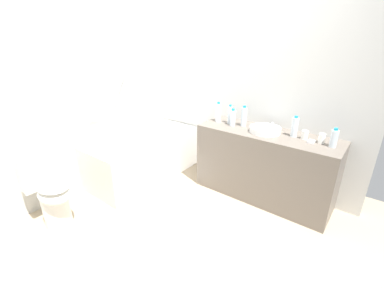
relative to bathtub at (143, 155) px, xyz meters
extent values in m
plane|color=tan|center=(-0.65, -0.99, -0.32)|extent=(3.88, 3.88, 0.00)
cube|color=silver|center=(-0.65, 0.41, 0.91)|extent=(3.28, 0.10, 2.46)
cube|color=silver|center=(0.84, -0.99, 0.91)|extent=(0.10, 3.10, 2.46)
cube|color=silver|center=(0.00, 0.00, -0.02)|extent=(1.51, 0.71, 0.59)
cube|color=white|center=(0.00, 0.00, 0.23)|extent=(1.24, 0.51, 0.09)
cylinder|color=#B0B0B5|center=(0.59, 0.00, 0.31)|extent=(0.09, 0.03, 0.03)
cylinder|color=#B0B0B5|center=(-0.09, 0.33, 0.78)|extent=(0.33, 0.03, 0.57)
cylinder|color=#B0B0B5|center=(-0.41, 0.33, 0.57)|extent=(0.22, 0.03, 0.03)
cube|color=white|center=(-0.05, -0.34, 0.22)|extent=(0.22, 0.03, 0.20)
cylinder|color=white|center=(-1.26, -0.07, -0.12)|extent=(0.26, 0.26, 0.39)
ellipsoid|color=white|center=(-1.26, -0.12, 0.08)|extent=(0.31, 0.41, 0.15)
ellipsoid|color=white|center=(-1.26, -0.12, 0.16)|extent=(0.30, 0.39, 0.02)
cube|color=white|center=(-1.25, 0.13, 0.25)|extent=(0.41, 0.19, 0.35)
cylinder|color=#A6A6AB|center=(-1.25, 0.13, 0.44)|extent=(0.03, 0.03, 0.01)
cube|color=#6B6056|center=(0.53, -1.51, 0.10)|extent=(0.53, 1.57, 0.82)
cylinder|color=white|center=(0.52, -1.48, 0.54)|extent=(0.34, 0.34, 0.06)
cylinder|color=#AAAAAF|center=(0.73, -1.48, 0.54)|extent=(0.02, 0.02, 0.06)
cylinder|color=#AAAAAF|center=(0.67, -1.48, 0.57)|extent=(0.11, 0.02, 0.02)
cylinder|color=#AAAAAF|center=(0.73, -1.54, 0.53)|extent=(0.03, 0.03, 0.04)
cylinder|color=#AAAAAF|center=(0.73, -1.42, 0.53)|extent=(0.03, 0.03, 0.04)
cylinder|color=silver|center=(0.58, -1.77, 0.61)|extent=(0.07, 0.07, 0.21)
cylinder|color=teal|center=(0.58, -1.77, 0.73)|extent=(0.04, 0.04, 0.02)
cylinder|color=silver|center=(0.51, -1.07, 0.60)|extent=(0.07, 0.07, 0.19)
cylinder|color=teal|center=(0.51, -1.07, 0.71)|extent=(0.04, 0.04, 0.02)
cylinder|color=silver|center=(0.58, -1.18, 0.62)|extent=(0.07, 0.07, 0.22)
cylinder|color=teal|center=(0.58, -1.18, 0.74)|extent=(0.04, 0.04, 0.02)
cylinder|color=silver|center=(0.53, -0.85, 0.62)|extent=(0.07, 0.07, 0.23)
cylinder|color=teal|center=(0.53, -0.85, 0.75)|extent=(0.04, 0.04, 0.02)
cylinder|color=silver|center=(0.56, -1.00, 0.62)|extent=(0.06, 0.06, 0.21)
cylinder|color=teal|center=(0.56, -1.00, 0.73)|extent=(0.03, 0.03, 0.02)
cylinder|color=silver|center=(0.53, -2.17, 0.59)|extent=(0.07, 0.07, 0.17)
cylinder|color=teal|center=(0.53, -2.17, 0.69)|extent=(0.04, 0.04, 0.02)
cylinder|color=white|center=(0.57, -1.89, 0.56)|extent=(0.07, 0.07, 0.09)
cylinder|color=white|center=(0.56, -2.06, 0.56)|extent=(0.06, 0.06, 0.10)
cube|color=white|center=(0.52, -1.98, 0.52)|extent=(0.09, 0.06, 0.02)
cube|color=white|center=(-0.12, -0.58, -0.31)|extent=(0.50, 0.36, 0.01)
cylinder|color=white|center=(-1.49, -0.03, -0.26)|extent=(0.11, 0.11, 0.11)
camera|label=1|loc=(-2.16, -2.52, 1.50)|focal=24.41mm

